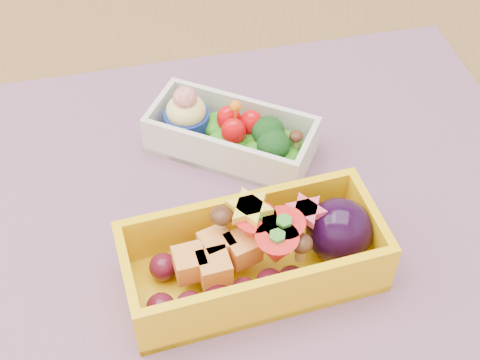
# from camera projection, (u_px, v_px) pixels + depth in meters

# --- Properties ---
(table) EXTENTS (1.20, 0.80, 0.75)m
(table) POSITION_uv_depth(u_px,v_px,m) (235.00, 249.00, 0.67)
(table) COLOR brown
(table) RESTS_ON ground
(placemat) EXTENTS (0.68, 0.60, 0.00)m
(placemat) POSITION_uv_depth(u_px,v_px,m) (230.00, 214.00, 0.57)
(placemat) COLOR slate
(placemat) RESTS_ON table
(bento_white) EXTENTS (0.16, 0.10, 0.06)m
(bento_white) POSITION_uv_depth(u_px,v_px,m) (231.00, 134.00, 0.60)
(bento_white) COLOR silver
(bento_white) RESTS_ON placemat
(bento_yellow) EXTENTS (0.21, 0.16, 0.07)m
(bento_yellow) POSITION_uv_depth(u_px,v_px,m) (259.00, 254.00, 0.51)
(bento_yellow) COLOR yellow
(bento_yellow) RESTS_ON placemat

